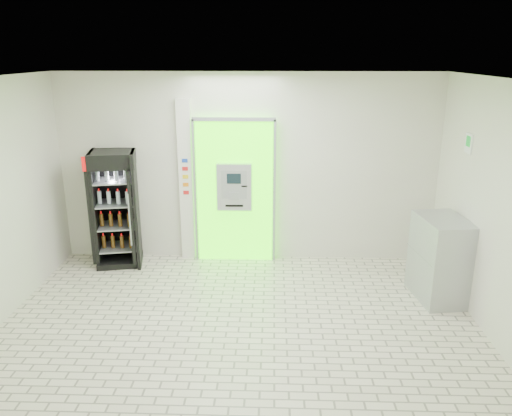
{
  "coord_description": "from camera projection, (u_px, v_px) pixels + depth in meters",
  "views": [
    {
      "loc": [
        0.4,
        -5.23,
        3.28
      ],
      "look_at": [
        0.18,
        1.2,
        1.26
      ],
      "focal_mm": 35.0,
      "sensor_mm": 36.0,
      "label": 1
    }
  ],
  "objects": [
    {
      "name": "room_shell",
      "position": [
        236.0,
        190.0,
        5.43
      ],
      "size": [
        6.0,
        6.0,
        6.0
      ],
      "color": "silver",
      "rests_on": "ground"
    },
    {
      "name": "atm_assembly",
      "position": [
        235.0,
        190.0,
        7.94
      ],
      "size": [
        1.3,
        0.24,
        2.33
      ],
      "color": "#39FF04",
      "rests_on": "ground"
    },
    {
      "name": "steel_cabinet",
      "position": [
        440.0,
        259.0,
        6.8
      ],
      "size": [
        0.69,
        0.94,
        1.16
      ],
      "rotation": [
        0.0,
        0.0,
        0.13
      ],
      "color": "#A4A6AB",
      "rests_on": "ground"
    },
    {
      "name": "ground",
      "position": [
        238.0,
        338.0,
        5.98
      ],
      "size": [
        6.0,
        6.0,
        0.0
      ],
      "primitive_type": "plane",
      "color": "beige",
      "rests_on": "ground"
    },
    {
      "name": "beverage_cooler",
      "position": [
        117.0,
        211.0,
        7.88
      ],
      "size": [
        0.8,
        0.76,
        1.83
      ],
      "rotation": [
        0.0,
        0.0,
        0.2
      ],
      "color": "black",
      "rests_on": "ground"
    },
    {
      "name": "pillar",
      "position": [
        186.0,
        181.0,
        7.96
      ],
      "size": [
        0.22,
        0.11,
        2.6
      ],
      "color": "silver",
      "rests_on": "ground"
    },
    {
      "name": "exit_sign",
      "position": [
        469.0,
        143.0,
        6.58
      ],
      "size": [
        0.02,
        0.22,
        0.26
      ],
      "color": "white",
      "rests_on": "room_shell"
    }
  ]
}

